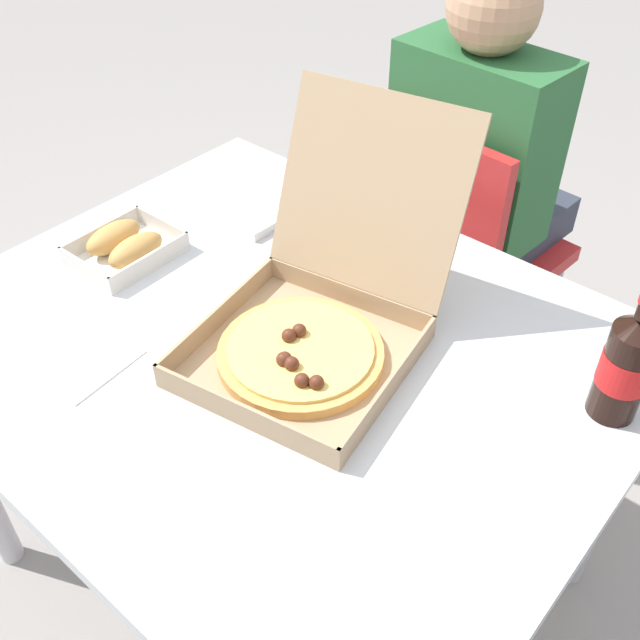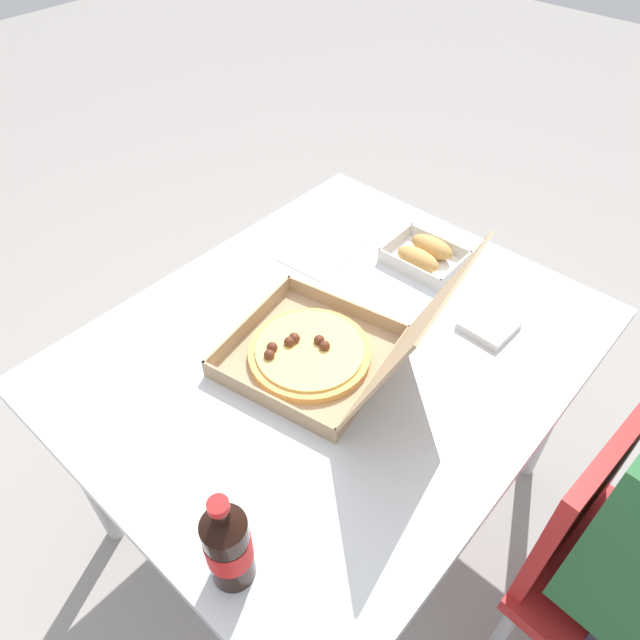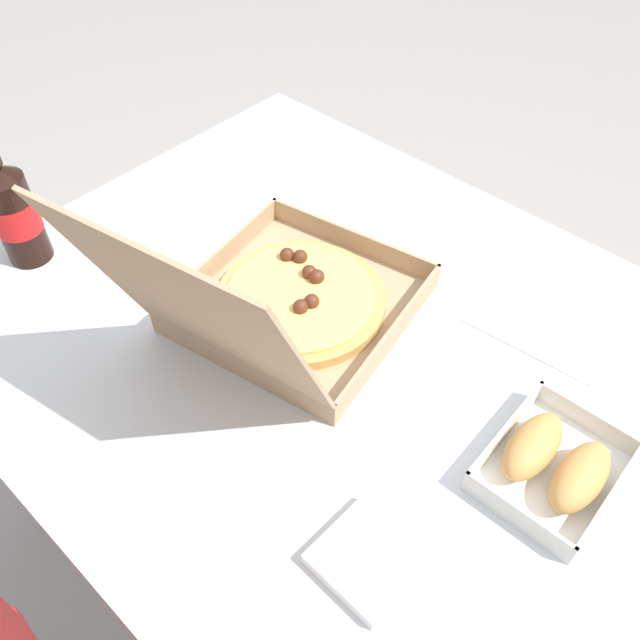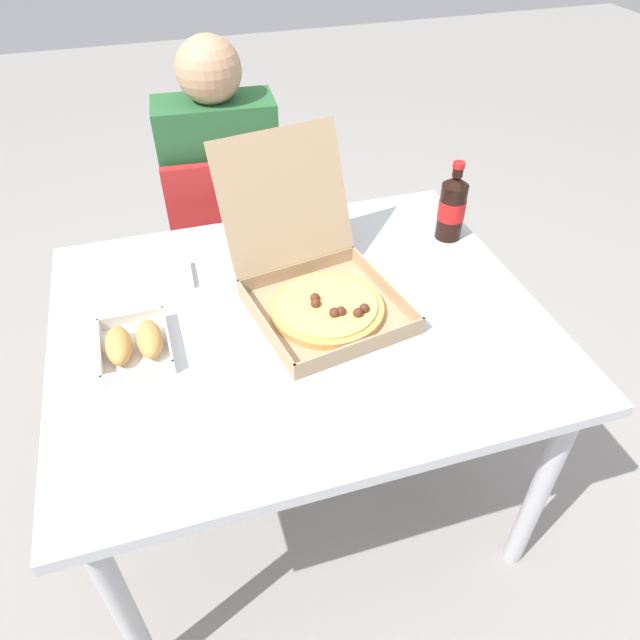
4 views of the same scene
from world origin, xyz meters
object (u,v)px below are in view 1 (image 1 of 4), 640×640
Objects in this scene: chair at (457,249)px; pizza_box_open at (314,322)px; napkin_pile at (256,217)px; bread_side_box at (125,246)px; diner_person at (483,166)px; cola_bottle at (626,366)px; paper_menu at (69,351)px.

chair is 0.74m from pizza_box_open.
napkin_pile is (-0.21, -0.47, 0.23)m from chair.
napkin_pile is at bearing 148.76° from pizza_box_open.
bread_side_box is 0.27m from napkin_pile.
diner_person reaches higher than pizza_box_open.
diner_person is at bearing 85.78° from chair.
chair is at bearing 65.63° from napkin_pile.
chair is 4.30× the size of bread_side_box.
diner_person reaches higher than bread_side_box.
cola_bottle is 0.77m from napkin_pile.
diner_person is 2.28× the size of pizza_box_open.
cola_bottle is 1.07× the size of paper_menu.
diner_person is 5.48× the size of paper_menu.
cola_bottle is at bearing -45.00° from diner_person.
bread_side_box is at bearing -113.53° from chair.
paper_menu is (-0.18, -1.01, 0.02)m from diner_person.
chair reaches higher than bread_side_box.
diner_person is 5.14× the size of cola_bottle.
bread_side_box is 0.92× the size of paper_menu.
diner_person is at bearing 99.12° from pizza_box_open.
chair is 0.72× the size of diner_person.
pizza_box_open is 0.39m from napkin_pile.
diner_person is at bearing 135.00° from cola_bottle.
paper_menu is at bearing -100.37° from chair.
chair is at bearing 100.24° from pizza_box_open.
diner_person is 0.84m from bread_side_box.
pizza_box_open is at bearing 37.82° from paper_menu.
pizza_box_open is at bearing -79.76° from chair.
chair reaches higher than paper_menu.
cola_bottle is (0.87, 0.23, 0.07)m from bread_side_box.
pizza_box_open reaches higher than napkin_pile.
chair is at bearing 138.38° from cola_bottle.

